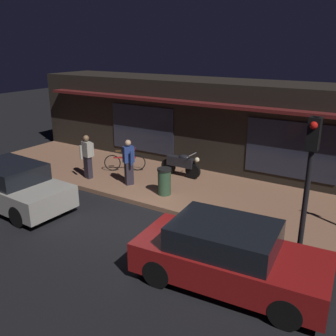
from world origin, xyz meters
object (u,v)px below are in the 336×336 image
(bicycle_parked, at_px, (125,162))
(person_bystander, at_px, (129,161))
(motorcycle, at_px, (181,164))
(parked_car_far, at_px, (228,255))
(person_photographer, at_px, (87,156))
(trash_bin, at_px, (164,181))
(traffic_light_pole, at_px, (309,169))
(parked_car_near, at_px, (12,186))

(bicycle_parked, bearing_deg, person_bystander, -45.93)
(motorcycle, height_order, parked_car_far, parked_car_far)
(person_photographer, bearing_deg, parked_car_far, -23.62)
(person_bystander, bearing_deg, trash_bin, -3.88)
(trash_bin, xyz_separation_m, traffic_light_pole, (4.90, -1.90, 1.86))
(trash_bin, xyz_separation_m, parked_car_far, (3.72, -3.25, 0.08))
(bicycle_parked, height_order, parked_car_near, parked_car_near)
(trash_bin, distance_m, traffic_light_pole, 5.57)
(trash_bin, bearing_deg, motorcycle, 103.16)
(person_bystander, bearing_deg, motorcycle, 57.23)
(person_bystander, bearing_deg, bicycle_parked, 134.07)
(motorcycle, relative_size, trash_bin, 1.83)
(motorcycle, xyz_separation_m, bicycle_parked, (-2.25, -0.64, -0.14))
(trash_bin, relative_size, traffic_light_pole, 0.26)
(bicycle_parked, relative_size, person_photographer, 0.84)
(trash_bin, distance_m, parked_car_near, 4.91)
(parked_car_near, relative_size, parked_car_far, 0.99)
(parked_car_far, bearing_deg, trash_bin, 138.83)
(bicycle_parked, height_order, trash_bin, trash_bin)
(person_photographer, bearing_deg, parked_car_near, -99.20)
(person_photographer, distance_m, parked_car_near, 3.00)
(motorcycle, relative_size, person_photographer, 1.02)
(traffic_light_pole, bearing_deg, bicycle_parked, 157.49)
(person_bystander, distance_m, traffic_light_pole, 6.94)
(motorcycle, bearing_deg, traffic_light_pole, -35.31)
(person_bystander, bearing_deg, person_photographer, -170.75)
(parked_car_near, bearing_deg, parked_car_far, -1.05)
(motorcycle, relative_size, bicycle_parked, 1.21)
(parked_car_far, bearing_deg, motorcycle, 129.00)
(person_photographer, bearing_deg, person_bystander, 9.25)
(trash_bin, bearing_deg, person_photographer, -176.98)
(bicycle_parked, bearing_deg, parked_car_far, -35.08)
(motorcycle, bearing_deg, person_bystander, -122.77)
(person_photographer, xyz_separation_m, person_bystander, (1.73, 0.28, 0.00))
(person_photographer, relative_size, parked_car_near, 0.40)
(traffic_light_pole, bearing_deg, parked_car_near, -172.02)
(person_bystander, xyz_separation_m, parked_car_near, (-2.21, -3.22, -0.32))
(bicycle_parked, bearing_deg, parked_car_near, -104.23)
(person_photographer, relative_size, traffic_light_pole, 0.46)
(person_photographer, distance_m, parked_car_far, 7.69)
(traffic_light_pole, relative_size, parked_car_near, 0.86)
(bicycle_parked, height_order, traffic_light_pole, traffic_light_pole)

